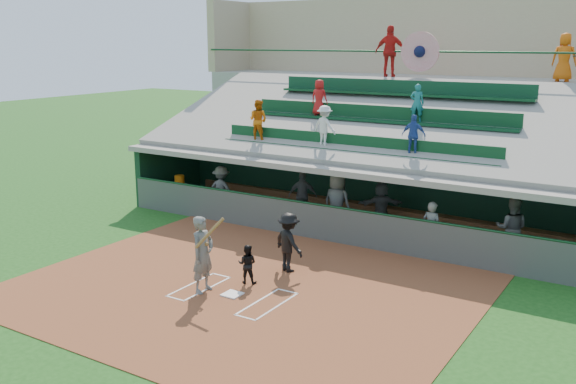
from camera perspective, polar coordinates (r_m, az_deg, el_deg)
The scene contains 21 objects.
ground at distance 15.76m, azimuth -4.98°, elevation -9.16°, with size 100.00×100.00×0.00m, color #184A15.
dirt_slab at distance 16.13m, azimuth -3.90°, elevation -8.56°, with size 11.00×9.00×0.02m, color brown.
home_plate at distance 15.75m, azimuth -4.98°, elevation -9.04°, with size 0.43×0.43×0.03m, color white.
batters_box_chalk at distance 15.75m, azimuth -4.98°, elevation -9.08°, with size 2.65×1.85×0.01m.
dugout_floor at distance 21.22m, azimuth 5.99°, elevation -3.15°, with size 16.00×3.50×0.04m, color #98968A.
concourse_slab at distance 26.86m, azimuth 12.46°, elevation 5.08°, with size 20.00×3.00×4.60m, color gray.
grandstand at distance 24.10m, azimuth 10.03°, elevation 4.17°, with size 20.40×10.40×7.80m.
batter_at_plate at distance 15.72m, azimuth -7.58°, elevation -5.49°, with size 0.86×0.77×1.95m.
catcher at distance 16.29m, azimuth -3.64°, elevation -6.40°, with size 0.49×0.38×1.00m, color black.
home_umpire at distance 16.99m, azimuth 0.06°, elevation -4.49°, with size 1.03×0.59×1.59m, color black.
dugout_bench at distance 22.42m, azimuth 7.32°, elevation -1.64°, with size 14.84×0.45×0.45m, color #975E36.
white_table at distance 24.04m, azimuth -9.49°, elevation -0.29°, with size 0.88×0.66×0.77m, color silver.
water_cooler at distance 23.97m, azimuth -9.62°, elevation 1.05°, with size 0.36×0.36×0.36m, color orange.
dugout_player_a at distance 22.77m, azimuth -5.94°, elevation 0.21°, with size 1.08×0.62×1.67m, color #5B5D58.
dugout_player_b at distance 21.79m, azimuth 1.32°, elevation -0.33°, with size 0.97×0.40×1.66m, color #545651.
dugout_player_c at distance 20.34m, azimuth 4.38°, elevation -0.96°, with size 0.95×0.62×1.93m, color #50524E.
dugout_player_d at distance 20.86m, azimuth 8.27°, elevation -1.21°, with size 1.45×0.46×1.57m, color #51544F.
dugout_player_e at distance 18.61m, azimuth 12.64°, elevation -3.18°, with size 0.57×0.38×1.57m, color #5D605A.
dugout_player_f at distance 18.89m, azimuth 19.25°, elevation -3.07°, with size 0.86×0.67×1.76m, color #585B56.
concourse_staff_a at distance 25.69m, azimuth 9.08°, elevation 12.23°, with size 1.16×0.48×1.98m, color red.
concourse_staff_b at distance 24.69m, azimuth 23.34°, elevation 10.93°, with size 0.82×0.53×1.68m, color #D5590C.
Camera 1 is at (8.80, -11.61, 6.02)m, focal length 40.00 mm.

